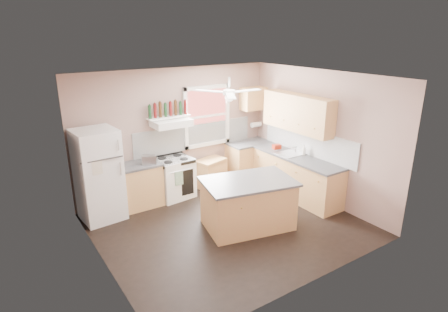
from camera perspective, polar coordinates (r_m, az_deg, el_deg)
floor at (r=7.01m, az=0.69°, el=-10.53°), size 4.50×4.50×0.00m
ceiling at (r=6.17m, az=0.79°, el=11.95°), size 4.50×4.50×0.00m
wall_back at (r=8.15m, az=-7.35°, el=3.76°), size 4.50×0.05×2.70m
wall_right at (r=7.92m, az=14.46°, el=2.89°), size 0.05×4.00×2.70m
wall_left at (r=5.58m, az=-18.96°, el=-4.16°), size 0.05×4.00×2.70m
backsplash_back at (r=8.36m, az=-4.42°, el=3.00°), size 2.90×0.03×0.55m
backsplash_right at (r=8.13m, az=12.62°, el=2.16°), size 0.03×2.60×0.55m
window_view at (r=8.40m, az=-2.69°, el=6.10°), size 1.00×0.02×1.20m
window_frame at (r=8.38m, az=-2.60°, el=6.07°), size 1.16×0.07×1.36m
refrigerator at (r=7.30m, az=-18.58°, el=-2.80°), size 0.79×0.77×1.74m
base_cabinet_left at (r=7.76m, az=-13.01°, el=-4.51°), size 0.90×0.60×0.86m
counter_left at (r=7.60m, az=-13.25°, el=-1.39°), size 0.92×0.62×0.04m
toaster at (r=7.53m, az=-11.32°, el=-0.56°), size 0.32×0.26×0.18m
stove at (r=8.05m, az=-7.65°, el=-3.33°), size 0.80×0.71×0.86m
range_hood at (r=7.74m, az=-8.04°, el=5.02°), size 0.78×0.50×0.14m
bottle_shelf at (r=7.83m, az=-8.46°, el=5.89°), size 0.90×0.26×0.03m
cart at (r=8.56m, az=-2.01°, el=-2.57°), size 0.74×0.59×0.65m
base_cabinet_corner at (r=9.04m, az=3.78°, el=-0.72°), size 1.00×0.60×0.86m
base_cabinet_right at (r=8.18m, az=10.87°, el=-3.15°), size 0.60×2.20×0.86m
counter_corner at (r=8.90m, az=3.84°, el=2.01°), size 1.02×0.62×0.04m
counter_right at (r=8.02m, az=11.01°, el=-0.18°), size 0.62×2.22×0.04m
sink at (r=8.15m, az=10.04°, el=0.30°), size 0.55×0.45×0.03m
faucet at (r=8.23m, az=10.88°, el=0.99°), size 0.03×0.03×0.14m
upper_cabinet_right at (r=8.02m, az=11.12°, el=6.49°), size 0.33×1.80×0.76m
upper_cabinet_corner at (r=8.89m, az=4.51°, el=8.73°), size 0.60×0.33×0.52m
paper_towel at (r=9.12m, az=4.89°, el=4.80°), size 0.26×0.12×0.12m
island at (r=6.82m, az=3.67°, el=-7.39°), size 1.68×1.26×0.86m
island_top at (r=6.64m, az=3.75°, el=-3.89°), size 1.78×1.36×0.04m
ceiling_fan_hub at (r=6.20m, az=0.78°, el=9.65°), size 0.20×0.20×0.08m
soap_bottle at (r=8.07m, az=12.08°, el=0.84°), size 0.12×0.12×0.22m
red_caddy at (r=8.43m, az=8.04°, el=1.42°), size 0.20×0.15×0.10m
wine_bottles at (r=7.79m, az=-8.51°, el=7.04°), size 0.86×0.06×0.31m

